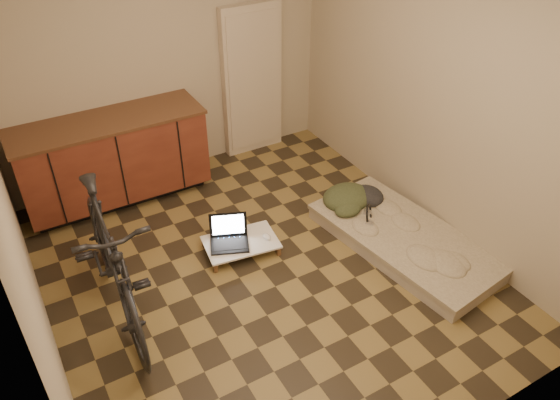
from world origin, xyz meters
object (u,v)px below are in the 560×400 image
bicycle (110,253)px  futon (405,240)px  lap_desk (241,243)px  laptop (229,238)px

bicycle → futon: 2.61m
futon → lap_desk: (-1.34, 0.70, 0.02)m
futon → lap_desk: futon is taller
lap_desk → bicycle: bearing=-164.0°
futon → laptop: 1.62m
lap_desk → laptop: (-0.09, 0.05, 0.06)m
bicycle → lap_desk: size_ratio=2.62×
laptop → lap_desk: bearing=-4.6°
bicycle → laptop: bearing=14.1°
bicycle → laptop: bicycle is taller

